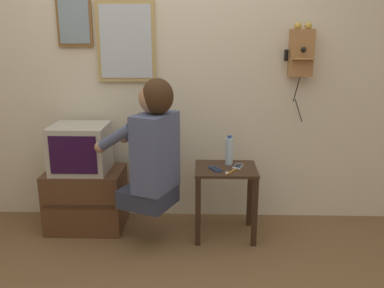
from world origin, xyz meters
TOP-DOWN VIEW (x-y plane):
  - wall_back at (0.00, 1.17)m, footprint 6.80×0.05m
  - side_table at (0.54, 0.76)m, footprint 0.48×0.40m
  - person at (-0.02, 0.59)m, footprint 0.63×0.55m
  - tv_stand at (-0.62, 0.87)m, footprint 0.62×0.44m
  - television at (-0.64, 0.86)m, footprint 0.44×0.40m
  - wall_phone_antique at (1.13, 1.09)m, footprint 0.23×0.18m
  - framed_picture at (-0.69, 1.13)m, footprint 0.28×0.03m
  - wall_mirror at (-0.28, 1.13)m, footprint 0.48×0.03m
  - cell_phone_held at (0.45, 0.71)m, footprint 0.11×0.14m
  - cell_phone_spare at (0.63, 0.78)m, footprint 0.10×0.14m
  - water_bottle at (0.56, 0.85)m, footprint 0.06×0.06m
  - toothbrush at (0.56, 0.64)m, footprint 0.10×0.15m

SIDE VIEW (x-z plane):
  - tv_stand at x=-0.62m, z-range 0.00..0.50m
  - side_table at x=0.54m, z-range 0.15..0.72m
  - cell_phone_held at x=0.45m, z-range 0.57..0.59m
  - cell_phone_spare at x=0.63m, z-range 0.57..0.59m
  - toothbrush at x=0.56m, z-range 0.57..0.59m
  - water_bottle at x=0.56m, z-range 0.57..0.81m
  - television at x=-0.64m, z-range 0.50..0.89m
  - person at x=-0.02m, z-range 0.31..1.28m
  - wall_back at x=0.00m, z-range 0.00..2.55m
  - wall_phone_antique at x=1.13m, z-range 1.05..1.85m
  - wall_mirror at x=-0.28m, z-range 1.20..1.85m
  - framed_picture at x=-0.69m, z-range 1.48..1.90m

